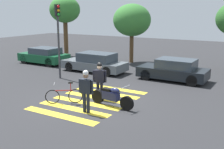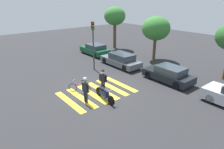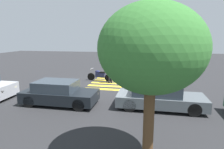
{
  "view_description": "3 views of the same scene",
  "coord_description": "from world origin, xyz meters",
  "views": [
    {
      "loc": [
        7.07,
        -10.13,
        4.06
      ],
      "look_at": [
        0.15,
        1.64,
        0.93
      ],
      "focal_mm": 44.31,
      "sensor_mm": 36.0,
      "label": 1
    },
    {
      "loc": [
        10.7,
        -7.43,
        6.45
      ],
      "look_at": [
        0.38,
        1.08,
        1.23
      ],
      "focal_mm": 31.82,
      "sensor_mm": 36.0,
      "label": 2
    },
    {
      "loc": [
        -2.71,
        15.13,
        3.7
      ],
      "look_at": [
        -0.17,
        1.73,
        0.99
      ],
      "focal_mm": 30.82,
      "sensor_mm": 36.0,
      "label": 3
    }
  ],
  "objects": [
    {
      "name": "car_black_suv",
      "position": [
        2.07,
        5.66,
        0.62
      ],
      "size": [
        4.08,
        1.81,
        1.31
      ],
      "color": "black",
      "rests_on": "ground_plane"
    },
    {
      "name": "officer_by_motorcycle",
      "position": [
        0.74,
        -1.43,
        1.03
      ],
      "size": [
        0.67,
        0.24,
        1.78
      ],
      "color": "#1E232D",
      "rests_on": "ground_plane"
    },
    {
      "name": "street_tree_mid",
      "position": [
        -2.78,
        9.73,
        3.36
      ],
      "size": [
        2.97,
        2.97,
        4.65
      ],
      "color": "brown",
      "rests_on": "ground_plane"
    },
    {
      "name": "street_tree_near",
      "position": [
        -9.54,
        9.73,
        4.13
      ],
      "size": [
        2.75,
        2.75,
        5.37
      ],
      "color": "brown",
      "rests_on": "ground_plane"
    },
    {
      "name": "police_motorcycle",
      "position": [
        1.27,
        -0.28,
        0.45
      ],
      "size": [
        2.2,
        0.62,
        1.03
      ],
      "color": "black",
      "rests_on": "ground_plane"
    },
    {
      "name": "officer_on_foot",
      "position": [
        0.23,
        0.37,
        1.01
      ],
      "size": [
        0.64,
        0.33,
        1.76
      ],
      "color": "black",
      "rests_on": "ground_plane"
    },
    {
      "name": "ground_plane",
      "position": [
        0.0,
        0.0,
        0.0
      ],
      "size": [
        60.0,
        60.0,
        0.0
      ],
      "primitive_type": "plane",
      "color": "#2B2B2D"
    },
    {
      "name": "crosswalk_stripes",
      "position": [
        0.0,
        0.0,
        0.0
      ],
      "size": [
        3.57,
        4.95,
        0.01
      ],
      "color": "yellow",
      "rests_on": "ground_plane"
    },
    {
      "name": "car_grey_coupe",
      "position": [
        -3.33,
        5.28,
        0.63
      ],
      "size": [
        4.49,
        1.8,
        1.32
      ],
      "color": "black",
      "rests_on": "ground_plane"
    },
    {
      "name": "traffic_light_pole",
      "position": [
        -4.15,
        2.61,
        2.98
      ],
      "size": [
        0.36,
        0.31,
        4.46
      ],
      "color": "#38383D",
      "rests_on": "ground_plane"
    },
    {
      "name": "car_green_compact",
      "position": [
        -8.5,
        5.77,
        0.62
      ],
      "size": [
        3.96,
        1.88,
        1.28
      ],
      "color": "black",
      "rests_on": "ground_plane"
    },
    {
      "name": "leaning_bicycle",
      "position": [
        -0.79,
        -0.99,
        0.37
      ],
      "size": [
        1.36,
        1.04,
        0.99
      ],
      "color": "black",
      "rests_on": "ground_plane"
    }
  ]
}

